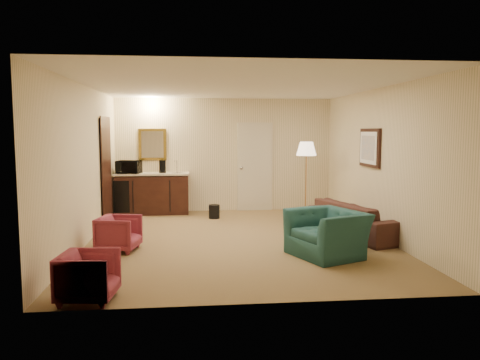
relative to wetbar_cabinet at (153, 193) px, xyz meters
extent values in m
plane|color=olive|center=(1.65, -2.72, -0.46)|extent=(6.00, 6.00, 0.00)
cube|color=beige|center=(1.65, 0.28, 0.84)|extent=(5.00, 0.02, 2.60)
cube|color=beige|center=(-0.85, -2.72, 0.84)|extent=(0.02, 6.00, 2.60)
cube|color=beige|center=(4.15, -2.72, 0.84)|extent=(0.02, 6.00, 2.60)
cube|color=white|center=(1.65, -2.72, 2.14)|extent=(5.00, 6.00, 0.02)
cube|color=beige|center=(2.35, 0.25, 0.56)|extent=(0.82, 0.06, 2.05)
cube|color=black|center=(-0.82, -1.02, 0.59)|extent=(0.06, 0.98, 2.10)
cube|color=gold|center=(0.00, 0.25, 1.09)|extent=(0.62, 0.04, 0.72)
cube|color=black|center=(4.11, -2.32, 1.09)|extent=(0.06, 0.90, 0.70)
cube|color=#331810|center=(0.00, 0.00, 0.00)|extent=(1.64, 0.58, 0.92)
imported|color=black|center=(3.80, -2.62, -0.06)|extent=(1.16, 2.13, 0.80)
imported|color=#1A4342|center=(2.88, -3.90, 0.00)|extent=(1.03, 1.22, 0.91)
imported|color=#9A3243|center=(-0.25, -3.27, -0.16)|extent=(0.66, 0.69, 0.60)
imported|color=#9A3243|center=(-0.25, -5.44, -0.16)|extent=(0.60, 0.64, 0.60)
cube|color=black|center=(3.30, -3.16, -0.26)|extent=(0.81, 0.65, 0.41)
cube|color=#C08640|center=(3.35, -0.66, 0.36)|extent=(0.56, 0.56, 1.63)
cylinder|color=black|center=(1.35, -0.72, -0.31)|extent=(0.26, 0.26, 0.29)
imported|color=black|center=(-0.50, -0.07, 0.63)|extent=(0.56, 0.39, 0.35)
cylinder|color=black|center=(0.23, 0.01, 0.60)|extent=(0.16, 0.16, 0.28)
camera|label=1|loc=(0.89, -10.55, 1.40)|focal=35.00mm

